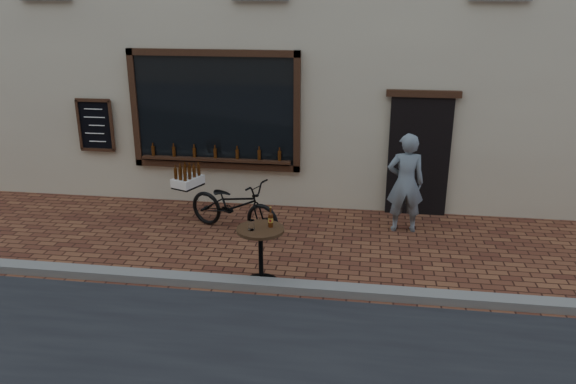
# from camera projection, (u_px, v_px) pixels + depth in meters

# --- Properties ---
(ground) EXTENTS (90.00, 90.00, 0.00)m
(ground) POSITION_uv_depth(u_px,v_px,m) (289.00, 298.00, 7.63)
(ground) COLOR #4E2519
(ground) RESTS_ON ground
(kerb) EXTENTS (90.00, 0.25, 0.12)m
(kerb) POSITION_uv_depth(u_px,v_px,m) (291.00, 287.00, 7.80)
(kerb) COLOR slate
(kerb) RESTS_ON ground
(cargo_bicycle) EXTENTS (2.15, 1.33, 1.02)m
(cargo_bicycle) POSITION_uv_depth(u_px,v_px,m) (232.00, 204.00, 9.67)
(cargo_bicycle) COLOR black
(cargo_bicycle) RESTS_ON ground
(bistro_table) EXTENTS (0.66, 0.66, 1.14)m
(bistro_table) POSITION_uv_depth(u_px,v_px,m) (261.00, 244.00, 7.81)
(bistro_table) COLOR black
(bistro_table) RESTS_ON ground
(pedestrian) EXTENTS (0.66, 0.47, 1.74)m
(pedestrian) POSITION_uv_depth(u_px,v_px,m) (405.00, 183.00, 9.55)
(pedestrian) COLOR slate
(pedestrian) RESTS_ON ground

